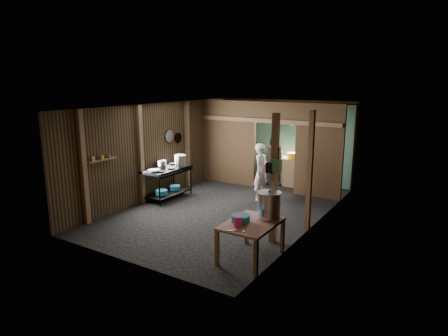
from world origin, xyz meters
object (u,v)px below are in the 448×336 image
Objects in this scene: cook at (261,172)px; gas_range at (167,183)px; yellow_tub at (293,156)px; prep_table at (251,241)px; stock_pot at (269,206)px; pink_bucket at (238,221)px; stove_pot_large at (180,161)px.

gas_range is at bearing 118.58° from cook.
yellow_tub is 1.85m from cook.
prep_table is 0.73m from stock_pot.
yellow_tub reaches higher than gas_range.
stock_pot is at bearing -72.86° from yellow_tub.
stove_pot_large is at bearing 141.40° from pink_bucket.
gas_range is at bearing 156.86° from stock_pot.
stove_pot_large is at bearing 150.92° from stock_pot.
stock_pot reaches higher than gas_range.
pink_bucket is at bearing -77.61° from yellow_tub.
pink_bucket is (-0.27, -0.68, -0.15)m from stock_pot.
pink_bucket is at bearing -111.45° from prep_table.
prep_table is 5.35m from yellow_tub.
cook is at bearing -94.70° from yellow_tub.
cook is (-1.34, 3.60, -0.01)m from pink_bucket.
stock_pot is (3.87, -1.65, 0.50)m from gas_range.
stock_pot is 4.98m from yellow_tub.
cook reaches higher than gas_range.
prep_table is 3.65m from cook.
gas_range is 4.48× the size of yellow_tub.
cook is (-0.15, -1.83, -0.16)m from yellow_tub.
gas_range is 4.24m from stock_pot.
stove_pot_large is at bearing -129.60° from yellow_tub.
gas_range is 7.98× the size of pink_bucket.
stove_pot_large is 1.02× the size of yellow_tub.
stove_pot_large is at bearing 67.14° from gas_range.
gas_range is at bearing -112.86° from stove_pot_large.
pink_bucket is at bearing -111.90° from stock_pot.
gas_range is 3.96m from yellow_tub.
stove_pot_large reaches higher than gas_range.
pink_bucket is at bearing -160.34° from cook.
cook is at bearing 22.58° from stove_pot_large.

